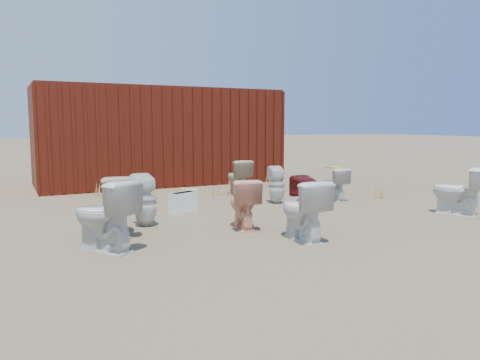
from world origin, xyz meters
name	(u,v)px	position (x,y,z in m)	size (l,w,h in m)	color
ground	(257,217)	(0.00, 0.00, 0.00)	(100.00, 100.00, 0.00)	brown
shipping_container	(159,136)	(0.00, 5.20, 1.20)	(6.00, 2.40, 2.40)	#490E0C
toilet_front_a	(104,215)	(-2.60, -0.94, 0.43)	(0.48, 0.84, 0.86)	silver
toilet_front_pink	(243,203)	(-0.55, -0.59, 0.37)	(0.41, 0.72, 0.73)	#FAAD90
toilet_front_c	(303,210)	(-0.19, -1.58, 0.40)	(0.44, 0.78, 0.80)	white
toilet_front_maroon	(306,204)	(0.10, -1.23, 0.40)	(0.36, 0.36, 0.79)	#580F0F
toilet_front_e	(457,191)	(3.11, -1.30, 0.41)	(0.45, 0.79, 0.81)	white
toilet_back_a	(145,200)	(-1.79, 0.19, 0.39)	(0.35, 0.36, 0.78)	silver
toilet_back_beige_left	(118,205)	(-2.27, -0.17, 0.41)	(0.46, 0.81, 0.83)	#C2B08E
toilet_back_beige_right	(238,177)	(0.84, 2.33, 0.38)	(0.42, 0.74, 0.76)	#BEAE8B
toilet_back_yellowlid	(334,184)	(2.22, 0.83, 0.32)	(0.36, 0.63, 0.65)	silver
toilet_back_e	(277,185)	(1.01, 1.03, 0.36)	(0.32, 0.33, 0.71)	silver
yellow_lid	(335,167)	(2.22, 0.83, 0.66)	(0.33, 0.41, 0.03)	gold
loose_tank	(183,202)	(-0.92, 0.95, 0.17)	(0.50, 0.20, 0.35)	white
loose_lid_near	(190,189)	(0.19, 3.50, 0.01)	(0.38, 0.49, 0.02)	beige
loose_lid_far	(178,211)	(-0.97, 1.05, 0.01)	(0.36, 0.47, 0.02)	beige
weed_clump_a	(102,190)	(-1.83, 3.28, 0.16)	(0.36, 0.36, 0.32)	olive
weed_clump_b	(222,190)	(0.46, 2.34, 0.13)	(0.32, 0.32, 0.26)	olive
weed_clump_c	(267,180)	(2.01, 3.13, 0.17)	(0.36, 0.36, 0.34)	olive
weed_clump_d	(147,187)	(-0.82, 3.50, 0.12)	(0.30, 0.30, 0.25)	olive
weed_clump_e	(237,180)	(1.38, 3.50, 0.17)	(0.34, 0.34, 0.34)	olive
weed_clump_f	(380,192)	(3.22, 0.59, 0.12)	(0.28, 0.28, 0.25)	olive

